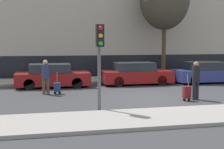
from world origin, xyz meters
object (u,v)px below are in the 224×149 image
(parked_bicycle, at_px, (187,71))
(trolley_right, at_px, (187,92))
(parked_car_2, at_px, (206,73))
(trolley_left, at_px, (57,87))
(pedestrian_right, at_px, (196,78))
(traffic_light, at_px, (100,50))
(parked_car_0, at_px, (52,76))
(parked_car_1, at_px, (136,74))
(pedestrian_left, at_px, (46,75))

(parked_bicycle, bearing_deg, trolley_right, -115.89)
(parked_car_2, relative_size, trolley_left, 3.81)
(trolley_left, bearing_deg, pedestrian_right, -25.62)
(trolley_right, bearing_deg, traffic_light, -161.19)
(trolley_left, relative_size, trolley_right, 0.93)
(pedestrian_right, xyz_separation_m, parked_bicycle, (3.29, 7.66, -0.48))
(parked_car_2, distance_m, parked_bicycle, 2.42)
(parked_car_0, height_order, parked_car_2, parked_car_0)
(trolley_left, bearing_deg, parked_car_1, 27.77)
(trolley_right, distance_m, traffic_light, 4.78)
(traffic_light, height_order, parked_bicycle, traffic_light)
(pedestrian_left, xyz_separation_m, parked_bicycle, (9.84, 4.75, -0.48))
(parked_car_2, bearing_deg, parked_bicycle, 94.18)
(pedestrian_left, relative_size, traffic_light, 0.53)
(parked_car_2, bearing_deg, trolley_right, -126.23)
(parked_car_1, height_order, parked_bicycle, parked_car_1)
(pedestrian_left, distance_m, trolley_left, 0.84)
(parked_car_0, bearing_deg, parked_bicycle, 13.67)
(parked_car_2, height_order, traffic_light, traffic_light)
(parked_car_1, relative_size, pedestrian_right, 2.48)
(pedestrian_left, xyz_separation_m, trolley_left, (0.55, -0.04, -0.63))
(trolley_right, bearing_deg, parked_car_2, 53.77)
(traffic_light, bearing_deg, parked_car_0, 102.24)
(parked_car_2, distance_m, traffic_light, 10.76)
(parked_car_1, distance_m, parked_car_2, 4.61)
(pedestrian_right, height_order, parked_bicycle, pedestrian_right)
(parked_car_2, distance_m, trolley_left, 9.76)
(parked_car_1, distance_m, trolley_left, 5.50)
(traffic_light, bearing_deg, parked_car_1, 63.45)
(parked_car_1, height_order, pedestrian_left, pedestrian_left)
(trolley_right, xyz_separation_m, parked_bicycle, (3.81, 7.85, 0.11))
(trolley_left, distance_m, pedestrian_right, 6.68)
(trolley_left, relative_size, traffic_light, 0.35)
(parked_car_0, distance_m, trolley_left, 2.50)
(traffic_light, bearing_deg, trolley_left, 106.69)
(trolley_left, bearing_deg, trolley_right, -29.21)
(trolley_left, xyz_separation_m, traffic_light, (1.34, -4.48, 1.96))
(parked_bicycle, bearing_deg, parked_car_1, -153.36)
(parked_car_2, relative_size, traffic_light, 1.31)
(parked_car_1, bearing_deg, pedestrian_right, -78.14)
(pedestrian_left, bearing_deg, traffic_light, 116.44)
(pedestrian_left, bearing_deg, trolley_left, 179.93)
(parked_car_0, relative_size, trolley_right, 3.50)
(parked_car_1, bearing_deg, parked_bicycle, 26.64)
(parked_car_0, relative_size, pedestrian_right, 2.42)
(parked_car_0, height_order, trolley_left, parked_car_0)
(pedestrian_left, distance_m, pedestrian_right, 7.17)
(parked_car_1, relative_size, trolley_right, 3.58)
(parked_car_0, distance_m, parked_bicycle, 9.73)
(pedestrian_left, xyz_separation_m, traffic_light, (1.89, -4.51, 1.33))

